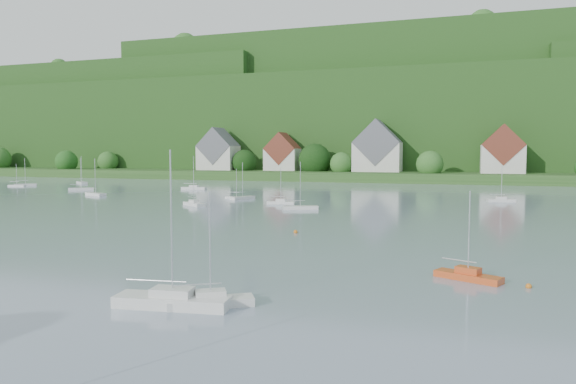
{
  "coord_description": "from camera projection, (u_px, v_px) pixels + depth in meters",
  "views": [
    {
      "loc": [
        32.55,
        4.34,
        9.54
      ],
      "look_at": [
        9.42,
        75.0,
        4.0
      ],
      "focal_mm": 33.01,
      "sensor_mm": 36.0,
      "label": 1
    }
  ],
  "objects": [
    {
      "name": "village_building_1",
      "position": [
        283.0,
        155.0,
        194.47
      ],
      "size": [
        12.0,
        9.36,
        14.0
      ],
      "color": "beige",
      "rests_on": "far_shore_strip"
    },
    {
      "name": "far_sailboat_cluster",
      "position": [
        271.0,
        194.0,
        117.47
      ],
      "size": [
        188.74,
        55.03,
        8.71
      ],
      "color": "silver",
      "rests_on": "ground"
    },
    {
      "name": "mooring_buoy_2",
      "position": [
        529.0,
        288.0,
        37.34
      ],
      "size": [
        0.43,
        0.43,
        0.43
      ],
      "primitive_type": "sphere",
      "color": "orange",
      "rests_on": "ground"
    },
    {
      "name": "forested_ridge",
      "position": [
        393.0,
        125.0,
        259.4
      ],
      "size": [
        620.0,
        181.22,
        69.89
      ],
      "color": "#183B12",
      "rests_on": "ground"
    },
    {
      "name": "near_sailboat_4",
      "position": [
        173.0,
        299.0,
        32.66
      ],
      "size": [
        7.41,
        2.96,
        9.73
      ],
      "rotation": [
        0.0,
        0.0,
        0.13
      ],
      "color": "silver",
      "rests_on": "ground"
    },
    {
      "name": "village_building_2",
      "position": [
        378.0,
        151.0,
        182.55
      ],
      "size": [
        16.0,
        11.44,
        18.0
      ],
      "color": "beige",
      "rests_on": "far_shore_strip"
    },
    {
      "name": "village_building_3",
      "position": [
        502.0,
        153.0,
        168.31
      ],
      "size": [
        13.0,
        10.4,
        15.5
      ],
      "color": "beige",
      "rests_on": "far_shore_strip"
    },
    {
      "name": "near_sailboat_5",
      "position": [
        468.0,
        275.0,
        39.65
      ],
      "size": [
        5.09,
        3.38,
        6.71
      ],
      "rotation": [
        0.0,
        0.0,
        -0.44
      ],
      "color": "#C24A1E",
      "rests_on": "ground"
    },
    {
      "name": "far_shore_strip",
      "position": [
        369.0,
        174.0,
        196.13
      ],
      "size": [
        600.0,
        60.0,
        3.0
      ],
      "primitive_type": "cube",
      "color": "#264C1C",
      "rests_on": "ground"
    },
    {
      "name": "mooring_buoy_3",
      "position": [
        296.0,
        233.0,
        62.81
      ],
      "size": [
        0.5,
        0.5,
        0.5
      ],
      "primitive_type": "sphere",
      "color": "orange",
      "rests_on": "ground"
    },
    {
      "name": "village_building_0",
      "position": [
        218.0,
        153.0,
        200.28
      ],
      "size": [
        14.0,
        10.4,
        16.0
      ],
      "color": "beige",
      "rests_on": "far_shore_strip"
    },
    {
      "name": "near_sailboat_3",
      "position": [
        211.0,
        300.0,
        32.83
      ],
      "size": [
        5.35,
        4.01,
        7.2
      ],
      "rotation": [
        0.0,
        0.0,
        0.54
      ],
      "color": "silver",
      "rests_on": "ground"
    }
  ]
}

